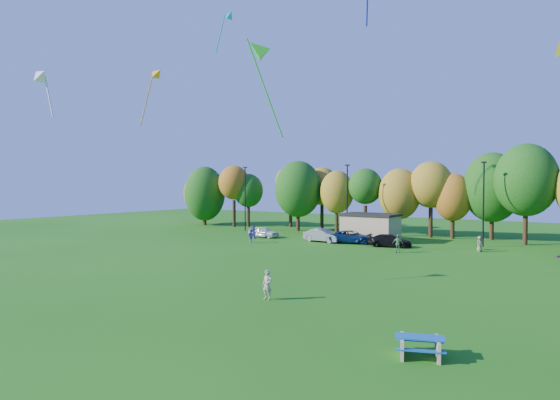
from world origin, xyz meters
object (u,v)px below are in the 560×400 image
Objects in this scene: kite_flyer at (267,285)px; car_d at (390,241)px; car_b at (323,235)px; car_c at (352,237)px; car_a at (264,232)px; picnic_table at (420,345)px.

car_d is (-2.99, 26.81, -0.21)m from kite_flyer.
car_b is 3.40m from car_c.
car_c is (-7.69, 27.45, -0.16)m from kite_flyer.
car_d is at bearing -88.85° from car_a.
car_a is at bearing 78.15° from car_d.
car_c reaches higher than car_a.
car_b is 1.01× the size of car_d.
car_c is 1.12× the size of car_d.
picnic_table is 0.57× the size of car_a.
car_b is at bearing 87.75° from car_c.
car_a is 11.86m from car_c.
car_c is at bearing -85.81° from car_a.
kite_flyer is 26.98m from car_d.
car_d is (8.01, 0.13, -0.09)m from car_b.
car_b is (8.54, -0.15, 0.08)m from car_a.
car_c is at bearing 70.53° from car_d.
kite_flyer reaches higher than car_a.
kite_flyer is 0.38× the size of car_b.
car_a is 8.54m from car_b.
kite_flyer is at bearing -142.73° from car_a.
kite_flyer is at bearing 174.57° from car_d.
picnic_table is 43.39m from car_a.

